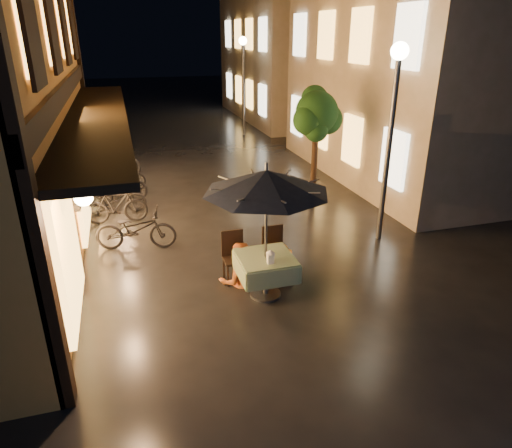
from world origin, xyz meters
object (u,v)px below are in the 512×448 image
object	(u,v)px
person_orange	(238,244)
bicycle_0	(136,229)
cafe_table	(266,266)
streetlamp_near	(393,110)
person_yellow	(279,246)
patio_umbrella	(266,181)
table_lantern	(270,256)

from	to	relation	value
person_orange	bicycle_0	size ratio (longest dim) A/B	0.91
cafe_table	person_orange	size ratio (longest dim) A/B	0.62
streetlamp_near	person_yellow	world-z (taller)	streetlamp_near
cafe_table	patio_umbrella	xyz separation A→B (m)	(0.00, -0.00, 1.56)
patio_umbrella	table_lantern	xyz separation A→B (m)	(0.00, -0.26, -1.23)
table_lantern	bicycle_0	size ratio (longest dim) A/B	0.14
cafe_table	streetlamp_near	bearing A→B (deg)	26.46
person_orange	person_yellow	bearing A→B (deg)	172.25
table_lantern	person_yellow	size ratio (longest dim) A/B	0.18
cafe_table	patio_umbrella	distance (m)	1.56
patio_umbrella	person_yellow	size ratio (longest dim) A/B	1.76
cafe_table	table_lantern	bearing A→B (deg)	-90.00
patio_umbrella	person_orange	bearing A→B (deg)	120.31
patio_umbrella	person_orange	xyz separation A→B (m)	(-0.34, 0.59, -1.35)
person_yellow	streetlamp_near	bearing A→B (deg)	-160.96
cafe_table	table_lantern	size ratio (longest dim) A/B	3.96
person_yellow	bicycle_0	bearing A→B (deg)	-42.61
person_orange	streetlamp_near	bearing A→B (deg)	-165.41
streetlamp_near	person_yellow	size ratio (longest dim) A/B	3.03
person_yellow	person_orange	bearing A→B (deg)	-8.87
person_orange	table_lantern	bearing A→B (deg)	110.74
streetlamp_near	person_orange	bearing A→B (deg)	-164.01
streetlamp_near	cafe_table	bearing A→B (deg)	-153.54
streetlamp_near	bicycle_0	distance (m)	6.00
cafe_table	bicycle_0	distance (m)	3.39
cafe_table	person_orange	bearing A→B (deg)	120.31
cafe_table	person_yellow	distance (m)	0.67
table_lantern	patio_umbrella	bearing A→B (deg)	90.00
cafe_table	person_orange	world-z (taller)	person_orange
patio_umbrella	table_lantern	distance (m)	1.26
streetlamp_near	patio_umbrella	xyz separation A→B (m)	(-3.26, -1.62, -0.77)
person_orange	bicycle_0	distance (m)	2.73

